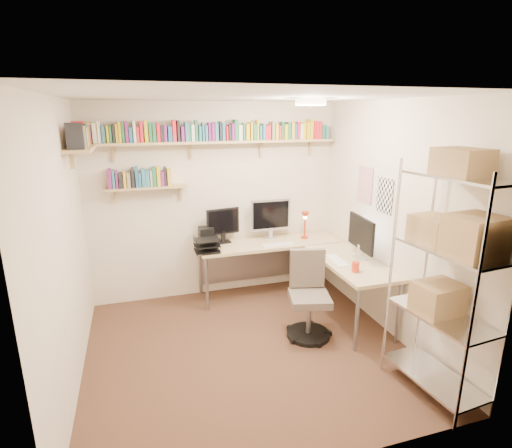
# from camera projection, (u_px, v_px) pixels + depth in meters

# --- Properties ---
(ground) EXTENTS (3.20, 3.20, 0.00)m
(ground) POSITION_uv_depth(u_px,v_px,m) (248.00, 349.00, 4.13)
(ground) COLOR #432E1C
(ground) RESTS_ON ground
(room_shell) EXTENTS (3.24, 3.04, 2.52)m
(room_shell) POSITION_uv_depth(u_px,v_px,m) (248.00, 203.00, 3.72)
(room_shell) COLOR beige
(room_shell) RESTS_ON ground
(wall_shelves) EXTENTS (3.12, 1.09, 0.80)m
(wall_shelves) POSITION_uv_depth(u_px,v_px,m) (183.00, 143.00, 4.67)
(wall_shelves) COLOR tan
(wall_shelves) RESTS_ON ground
(corner_desk) EXTENTS (1.95, 1.90, 1.27)m
(corner_desk) POSITION_uv_depth(u_px,v_px,m) (280.00, 248.00, 5.03)
(corner_desk) COLOR tan
(corner_desk) RESTS_ON ground
(office_chair) EXTENTS (0.51, 0.52, 0.94)m
(office_chair) POSITION_uv_depth(u_px,v_px,m) (308.00, 301.00, 4.32)
(office_chair) COLOR black
(office_chair) RESTS_ON ground
(wire_rack) EXTENTS (0.50, 0.90, 2.11)m
(wire_rack) POSITION_uv_depth(u_px,v_px,m) (452.00, 249.00, 3.14)
(wire_rack) COLOR silver
(wire_rack) RESTS_ON ground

